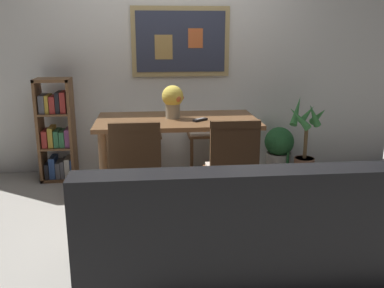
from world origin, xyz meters
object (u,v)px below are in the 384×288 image
Objects in this scene: dining_table at (177,129)px; bookshelf at (57,135)px; leather_couch at (228,239)px; potted_palm at (305,144)px; dining_chair_far_right at (204,123)px; dining_chair_near_left at (136,167)px; potted_ivy at (279,148)px; tv_remote at (200,120)px; flower_vase at (173,100)px; dining_chair_near_right at (232,164)px; dining_chair_far_left at (143,124)px.

bookshelf is at bearing 156.10° from dining_table.
potted_palm is (1.19, 1.90, 0.07)m from leather_couch.
dining_chair_far_right and dining_chair_near_left have the same top height.
bookshelf is 1.21× the size of potted_palm.
tv_remote is at bearing -144.17° from potted_ivy.
flower_vase reaches higher than potted_palm.
dining_chair_far_right reaches higher than tv_remote.
dining_chair_near_right reaches higher than tv_remote.
dining_chair_far_right is at bearing 90.75° from dining_chair_near_right.
tv_remote reaches higher than potted_ivy.
dining_table is at bearing -23.90° from bookshelf.
dining_chair_far_left is (-0.69, 0.03, 0.00)m from dining_chair_far_right.
dining_chair_near_right is 0.75m from dining_chair_near_left.
potted_ivy is at bearing -10.46° from dining_chair_far_right.
tv_remote is (0.58, 0.65, 0.23)m from dining_chair_near_left.
dining_table is 10.10× the size of tv_remote.
bookshelf reaches higher than leather_couch.
potted_palm is at bearing 11.01° from flower_vase.
dining_chair_near_right is 1.80× the size of potted_ivy.
leather_couch is 2.58m from bookshelf.
dining_table is 1.40× the size of bookshelf.
flower_vase is at bearing 146.57° from tv_remote.
dining_chair_far_right is 1.80× the size of potted_ivy.
tv_remote is (0.00, 1.46, 0.45)m from leather_couch.
flower_vase is (0.34, 0.81, 0.39)m from dining_chair_near_left.
leather_couch is (0.54, -2.37, -0.23)m from dining_chair_far_left.
leather_couch is 5.77× the size of flower_vase.
dining_chair_far_left is at bearing 88.48° from dining_chair_near_left.
dining_chair_far_left is 0.89m from flower_vase.
potted_ivy is (0.82, 1.38, -0.27)m from dining_chair_near_right.
leather_couch is at bearing -81.57° from flower_vase.
flower_vase reaches higher than dining_chair_near_left.
leather_couch is (0.58, -0.81, -0.23)m from dining_chair_near_left.
leather_couch is at bearing -77.24° from dining_chair_far_left.
potted_palm reaches higher than leather_couch.
dining_chair_far_left is at bearing 113.14° from dining_table.
dining_chair_near_right is 1.50m from potted_palm.
leather_couch is at bearing -90.06° from tv_remote.
potted_ivy is (1.57, 1.37, -0.27)m from dining_chair_near_left.
potted_palm is at bearing 12.67° from dining_table.
dining_chair_far_right is 1.00× the size of dining_chair_near_left.
leather_couch is 2.01× the size of potted_palm.
flower_vase is at bearing -155.70° from potted_ivy.
dining_chair_near_left reaches higher than tv_remote.
potted_ivy is (0.84, -0.16, -0.27)m from dining_chair_far_right.
bookshelf is at bearing -172.86° from dining_chair_far_right.
potted_ivy is at bearing 59.24° from dining_chair_near_right.
flower_vase reaches higher than potted_ivy.
dining_table is 1.70× the size of potted_palm.
potted_ivy is at bearing 1.06° from bookshelf.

